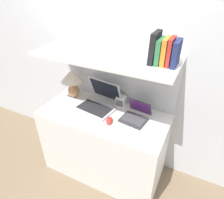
# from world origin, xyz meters

# --- Properties ---
(ground_plane) EXTENTS (12.00, 12.00, 0.00)m
(ground_plane) POSITION_xyz_m (0.00, 0.00, 0.00)
(ground_plane) COLOR #7A664C
(wall_back) EXTENTS (6.00, 0.05, 2.40)m
(wall_back) POSITION_xyz_m (0.00, 0.65, 1.20)
(wall_back) COLOR silver
(wall_back) RESTS_ON ground_plane
(desk) EXTENTS (1.24, 0.58, 0.77)m
(desk) POSITION_xyz_m (0.00, 0.29, 0.39)
(desk) COLOR white
(desk) RESTS_ON ground_plane
(back_riser) EXTENTS (1.24, 0.04, 1.32)m
(back_riser) POSITION_xyz_m (0.00, 0.60, 0.66)
(back_riser) COLOR silver
(back_riser) RESTS_ON ground_plane
(shelf) EXTENTS (1.24, 0.52, 0.03)m
(shelf) POSITION_xyz_m (0.00, 0.36, 1.34)
(shelf) COLOR white
(shelf) RESTS_ON back_riser
(table_lamp) EXTENTS (0.24, 0.24, 0.32)m
(table_lamp) POSITION_xyz_m (-0.45, 0.44, 0.98)
(table_lamp) COLOR #B27A4C
(table_lamp) RESTS_ON desk
(laptop_large) EXTENTS (0.42, 0.41, 0.26)m
(laptop_large) POSITION_xyz_m (-0.10, 0.38, 0.83)
(laptop_large) COLOR silver
(laptop_large) RESTS_ON desk
(laptop_small) EXTENTS (0.26, 0.27, 0.17)m
(laptop_small) POSITION_xyz_m (0.31, 0.36, 0.81)
(laptop_small) COLOR #333338
(laptop_small) RESTS_ON desk
(computer_mouse) EXTENTS (0.09, 0.12, 0.04)m
(computer_mouse) POSITION_xyz_m (0.11, 0.20, 0.79)
(computer_mouse) COLOR red
(computer_mouse) RESTS_ON desk
(router_box) EXTENTS (0.09, 0.09, 0.10)m
(router_box) POSITION_xyz_m (0.09, 0.51, 0.82)
(router_box) COLOR white
(router_box) RESTS_ON desk
(book_navy) EXTENTS (0.04, 0.17, 0.19)m
(book_navy) POSITION_xyz_m (0.57, 0.36, 1.44)
(book_navy) COLOR navy
(book_navy) RESTS_ON shelf
(book_red) EXTENTS (0.03, 0.16, 0.20)m
(book_red) POSITION_xyz_m (0.53, 0.36, 1.45)
(book_red) COLOR #A82823
(book_red) RESTS_ON shelf
(book_orange) EXTENTS (0.03, 0.16, 0.19)m
(book_orange) POSITION_xyz_m (0.49, 0.36, 1.45)
(book_orange) COLOR orange
(book_orange) RESTS_ON shelf
(book_green) EXTENTS (0.03, 0.18, 0.18)m
(book_green) POSITION_xyz_m (0.45, 0.36, 1.44)
(book_green) COLOR #2D7042
(book_green) RESTS_ON shelf
(book_black) EXTENTS (0.05, 0.18, 0.23)m
(book_black) POSITION_xyz_m (0.41, 0.36, 1.46)
(book_black) COLOR black
(book_black) RESTS_ON shelf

